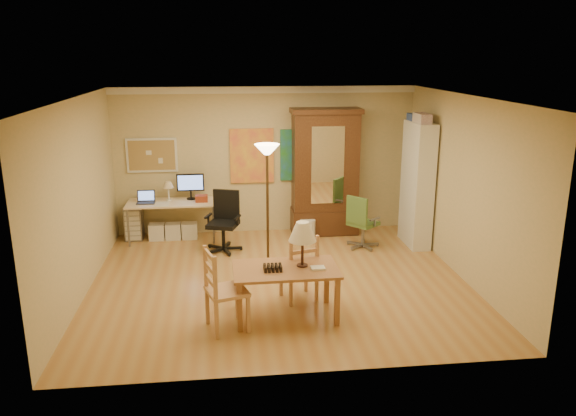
{
  "coord_description": "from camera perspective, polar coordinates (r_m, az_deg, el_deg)",
  "views": [
    {
      "loc": [
        -0.76,
        -7.71,
        3.29
      ],
      "look_at": [
        0.17,
        0.3,
        1.04
      ],
      "focal_mm": 35.0,
      "sensor_mm": 36.0,
      "label": 1
    }
  ],
  "objects": [
    {
      "name": "dining_table",
      "position": [
        7.09,
        0.38,
        -5.09
      ],
      "size": [
        1.34,
        0.81,
        1.25
      ],
      "color": "brown",
      "rests_on": "floor"
    },
    {
      "name": "floor",
      "position": [
        8.42,
        -0.9,
        -7.43
      ],
      "size": [
        5.5,
        5.5,
        0.0
      ],
      "primitive_type": "plane",
      "color": "#AF763E",
      "rests_on": "ground"
    },
    {
      "name": "drawer_cart",
      "position": [
        10.54,
        -15.39,
        -1.45
      ],
      "size": [
        0.31,
        0.37,
        0.62
      ],
      "color": "slate",
      "rests_on": "floor"
    },
    {
      "name": "ladder_chair_back",
      "position": [
        7.66,
        1.18,
        -6.23
      ],
      "size": [
        0.54,
        0.52,
        0.95
      ],
      "color": "tan",
      "rests_on": "floor"
    },
    {
      "name": "office_chair_black",
      "position": [
        9.64,
        -6.52,
        -2.75
      ],
      "size": [
        0.63,
        0.63,
        1.03
      ],
      "color": "black",
      "rests_on": "floor"
    },
    {
      "name": "crown_molding",
      "position": [
        10.22,
        -2.37,
        11.91
      ],
      "size": [
        5.5,
        0.08,
        0.12
      ],
      "primitive_type": "cube",
      "color": "white",
      "rests_on": "floor"
    },
    {
      "name": "art_panel_left",
      "position": [
        10.36,
        -3.69,
        5.31
      ],
      "size": [
        0.8,
        0.04,
        1.0
      ],
      "primitive_type": "cube",
      "color": "yellow",
      "rests_on": "floor"
    },
    {
      "name": "ladder_chair_left",
      "position": [
        6.91,
        -6.51,
        -8.49
      ],
      "size": [
        0.58,
        0.59,
        1.04
      ],
      "color": "tan",
      "rests_on": "floor"
    },
    {
      "name": "art_panel_right",
      "position": [
        10.44,
        1.27,
        5.42
      ],
      "size": [
        0.75,
        0.04,
        0.95
      ],
      "primitive_type": "cube",
      "color": "teal",
      "rests_on": "floor"
    },
    {
      "name": "office_chair_green",
      "position": [
        9.81,
        7.5,
        -2.61
      ],
      "size": [
        0.6,
        0.6,
        0.94
      ],
      "color": "slate",
      "rests_on": "floor"
    },
    {
      "name": "armoire",
      "position": [
        10.37,
        3.75,
        2.84
      ],
      "size": [
        1.26,
        0.6,
        2.32
      ],
      "color": "#36180E",
      "rests_on": "floor"
    },
    {
      "name": "computer_desk",
      "position": [
        10.32,
        -11.5,
        -0.83
      ],
      "size": [
        1.56,
        0.68,
        1.18
      ],
      "color": "beige",
      "rests_on": "floor"
    },
    {
      "name": "corkboard",
      "position": [
        10.42,
        -13.66,
        5.24
      ],
      "size": [
        0.9,
        0.04,
        0.62
      ],
      "primitive_type": "cube",
      "color": "tan",
      "rests_on": "floor"
    },
    {
      "name": "wastebin",
      "position": [
        10.22,
        2.01,
        -2.18
      ],
      "size": [
        0.28,
        0.28,
        0.35
      ],
      "primitive_type": "cylinder",
      "color": "silver",
      "rests_on": "floor"
    },
    {
      "name": "torchiere_lamp",
      "position": [
        8.17,
        -2.13,
        3.73
      ],
      "size": [
        0.37,
        0.37,
        2.01
      ],
      "color": "#412E1A",
      "rests_on": "floor"
    },
    {
      "name": "bookshelf",
      "position": [
        9.96,
        12.98,
        2.31
      ],
      "size": [
        0.32,
        0.86,
        2.16
      ],
      "color": "white",
      "rests_on": "floor"
    }
  ]
}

